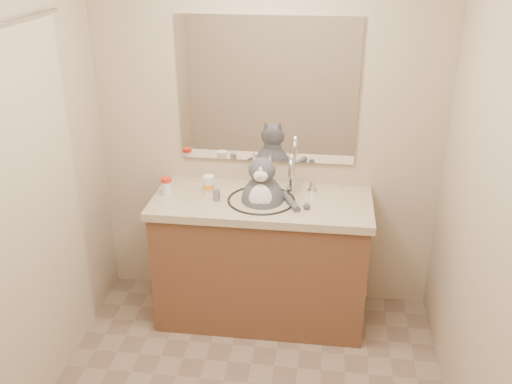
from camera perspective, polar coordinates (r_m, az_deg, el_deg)
room at (r=2.46m, az=-2.08°, el=-2.80°), size 2.22×2.52×2.42m
vanity at (r=3.67m, az=0.56°, el=-6.47°), size 1.34×0.59×1.12m
mirror at (r=3.52m, az=1.16°, el=10.04°), size 1.10×0.02×0.90m
shower_curtain at (r=2.97m, az=-22.17°, el=-3.42°), size 0.02×1.30×1.93m
cat at (r=3.45m, az=0.68°, el=-0.71°), size 0.37×0.30×0.53m
pill_bottle_redcap at (r=3.56m, az=-8.91°, el=0.59°), size 0.08×0.08×0.11m
pill_bottle_orange at (r=3.54m, az=-4.73°, el=0.70°), size 0.07×0.07×0.12m
grey_canister at (r=3.45m, az=-3.97°, el=-0.31°), size 0.06×0.06×0.07m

